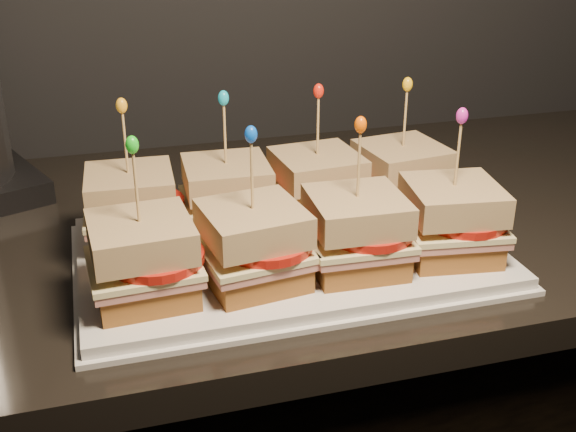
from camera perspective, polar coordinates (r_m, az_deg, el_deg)
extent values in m
cube|color=black|center=(0.96, 4.67, -0.24)|extent=(2.57, 0.63, 0.04)
cube|color=white|center=(0.81, 0.00, -2.98)|extent=(0.45, 0.28, 0.02)
cube|color=white|center=(0.81, 0.00, -3.35)|extent=(0.46, 0.29, 0.01)
cube|color=brown|center=(0.83, -12.09, -1.00)|extent=(0.10, 0.10, 0.03)
cube|color=#B2695D|center=(0.82, -12.19, 0.06)|extent=(0.11, 0.10, 0.01)
cube|color=beige|center=(0.82, -12.23, 0.50)|extent=(0.11, 0.10, 0.01)
cylinder|color=red|center=(0.81, -11.41, 0.91)|extent=(0.09, 0.09, 0.01)
cube|color=brown|center=(0.81, -12.41, 2.31)|extent=(0.10, 0.10, 0.03)
cylinder|color=tan|center=(0.79, -12.71, 5.38)|extent=(0.00, 0.00, 0.09)
ellipsoid|color=orange|center=(0.78, -13.02, 8.50)|extent=(0.01, 0.01, 0.02)
cube|color=brown|center=(0.84, -4.76, -0.14)|extent=(0.10, 0.10, 0.03)
cube|color=#B2695D|center=(0.83, -4.80, 0.90)|extent=(0.11, 0.10, 0.01)
cube|color=beige|center=(0.83, -4.82, 1.35)|extent=(0.11, 0.10, 0.01)
cylinder|color=red|center=(0.83, -3.94, 1.76)|extent=(0.09, 0.09, 0.01)
cube|color=brown|center=(0.82, -4.88, 3.14)|extent=(0.10, 0.10, 0.03)
cylinder|color=tan|center=(0.81, -5.00, 6.18)|extent=(0.00, 0.00, 0.09)
ellipsoid|color=#12A1BE|center=(0.79, -5.12, 9.27)|extent=(0.01, 0.01, 0.02)
cube|color=brown|center=(0.87, 2.26, 0.68)|extent=(0.10, 0.10, 0.03)
cube|color=#B2695D|center=(0.86, 2.28, 1.70)|extent=(0.11, 0.11, 0.01)
cube|color=beige|center=(0.86, 2.29, 2.13)|extent=(0.11, 0.11, 0.01)
cylinder|color=red|center=(0.85, 3.19, 2.53)|extent=(0.09, 0.09, 0.01)
cube|color=brown|center=(0.85, 2.32, 3.88)|extent=(0.10, 0.10, 0.03)
cylinder|color=tan|center=(0.83, 2.38, 6.85)|extent=(0.00, 0.00, 0.09)
ellipsoid|color=red|center=(0.82, 2.43, 9.85)|extent=(0.01, 0.01, 0.02)
cube|color=brown|center=(0.90, 8.81, 1.43)|extent=(0.10, 0.10, 0.03)
cube|color=#B2695D|center=(0.90, 8.87, 2.42)|extent=(0.11, 0.11, 0.01)
cube|color=beige|center=(0.89, 8.90, 2.83)|extent=(0.11, 0.11, 0.01)
cylinder|color=red|center=(0.89, 9.80, 3.21)|extent=(0.09, 0.09, 0.01)
cube|color=brown|center=(0.88, 9.02, 4.52)|extent=(0.10, 0.10, 0.03)
cylinder|color=tan|center=(0.87, 9.22, 7.36)|extent=(0.00, 0.00, 0.09)
ellipsoid|color=yellow|center=(0.86, 9.42, 10.23)|extent=(0.01, 0.01, 0.02)
cube|color=brown|center=(0.71, -11.20, -5.35)|extent=(0.10, 0.10, 0.03)
cube|color=#B2695D|center=(0.71, -11.31, -4.17)|extent=(0.11, 0.10, 0.01)
cube|color=beige|center=(0.70, -11.36, -3.67)|extent=(0.11, 0.11, 0.01)
cylinder|color=red|center=(0.69, -10.38, -3.23)|extent=(0.09, 0.09, 0.01)
cube|color=brown|center=(0.69, -11.55, -1.62)|extent=(0.10, 0.10, 0.03)
cylinder|color=tan|center=(0.67, -11.88, 1.90)|extent=(0.00, 0.00, 0.09)
ellipsoid|color=green|center=(0.66, -12.22, 5.52)|extent=(0.01, 0.01, 0.02)
cube|color=brown|center=(0.73, -2.70, -4.28)|extent=(0.10, 0.10, 0.03)
cube|color=#B2695D|center=(0.72, -2.73, -3.11)|extent=(0.11, 0.11, 0.01)
cube|color=beige|center=(0.72, -2.74, -2.61)|extent=(0.12, 0.11, 0.01)
cylinder|color=red|center=(0.71, -1.70, -2.17)|extent=(0.09, 0.09, 0.01)
cube|color=brown|center=(0.70, -2.79, -0.59)|extent=(0.11, 0.11, 0.03)
cylinder|color=tan|center=(0.69, -2.86, 2.89)|extent=(0.00, 0.00, 0.09)
ellipsoid|color=blue|center=(0.67, -2.94, 6.47)|extent=(0.01, 0.01, 0.02)
cube|color=brown|center=(0.76, 5.31, -3.18)|extent=(0.10, 0.10, 0.03)
cube|color=#B2695D|center=(0.75, 5.36, -2.04)|extent=(0.11, 0.10, 0.01)
cube|color=beige|center=(0.75, 5.38, -1.56)|extent=(0.11, 0.10, 0.01)
cylinder|color=red|center=(0.74, 6.43, -1.12)|extent=(0.09, 0.09, 0.01)
cube|color=brown|center=(0.73, 5.46, 0.40)|extent=(0.10, 0.10, 0.03)
cylinder|color=tan|center=(0.72, 5.61, 3.76)|extent=(0.00, 0.00, 0.09)
ellipsoid|color=#FA5901|center=(0.70, 5.76, 7.20)|extent=(0.01, 0.01, 0.02)
cube|color=brown|center=(0.80, 12.59, -2.12)|extent=(0.10, 0.10, 0.03)
cube|color=#B2695D|center=(0.79, 12.70, -1.04)|extent=(0.11, 0.11, 0.01)
cube|color=beige|center=(0.79, 12.74, -0.58)|extent=(0.12, 0.11, 0.01)
cylinder|color=red|center=(0.79, 13.77, -0.16)|extent=(0.09, 0.09, 0.01)
cube|color=brown|center=(0.78, 12.93, 1.29)|extent=(0.11, 0.11, 0.03)
cylinder|color=tan|center=(0.76, 13.26, 4.47)|extent=(0.00, 0.00, 0.09)
ellipsoid|color=#D024A8|center=(0.75, 13.59, 7.71)|extent=(0.01, 0.01, 0.02)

